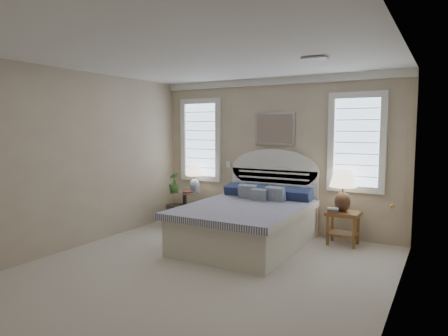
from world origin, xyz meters
TOP-DOWN VIEW (x-y plane):
  - floor at (0.00, 0.00)m, footprint 4.50×5.00m
  - ceiling at (0.00, 0.00)m, footprint 4.50×5.00m
  - wall_back at (0.00, 2.50)m, footprint 4.50×0.02m
  - wall_left at (-2.25, 0.00)m, footprint 0.02×5.00m
  - wall_right at (2.25, 0.00)m, footprint 0.02×5.00m
  - crown_molding at (0.00, 2.46)m, footprint 4.50×0.08m
  - hvac_vent at (1.20, 0.80)m, footprint 0.30×0.20m
  - switch_plate at (-0.95, 2.48)m, footprint 0.08×0.01m
  - window_left at (-1.55, 2.48)m, footprint 0.90×0.06m
  - window_right at (1.40, 2.48)m, footprint 0.90×0.06m
  - painting at (0.00, 2.46)m, footprint 0.74×0.04m
  - closet_door at (2.23, 1.20)m, footprint 0.02×1.80m
  - bed at (0.00, 1.46)m, footprint 1.72×2.28m
  - side_table_left at (-1.65, 2.05)m, footprint 0.56×0.56m
  - nightstand_right at (1.30, 2.15)m, footprint 0.50×0.40m
  - floor_pot at (-1.71, 1.90)m, footprint 0.47×0.47m
  - lamp_left at (-1.53, 2.20)m, footprint 0.34×0.34m
  - lamp_right at (1.28, 2.16)m, footprint 0.50×0.50m
  - potted_plant at (-1.78, 1.90)m, footprint 0.28×0.28m
  - books_left at (-1.53, 1.98)m, footprint 0.21×0.18m
  - books_right at (1.17, 2.00)m, footprint 0.22×0.19m

SIDE VIEW (x-z plane):
  - floor at x=0.00m, z-range -0.01..0.01m
  - floor_pot at x=-1.71m, z-range 0.00..0.39m
  - bed at x=0.00m, z-range -0.35..1.12m
  - nightstand_right at x=1.30m, z-range 0.12..0.65m
  - side_table_left at x=-1.65m, z-range 0.07..0.70m
  - books_right at x=1.17m, z-range 0.53..0.60m
  - books_left at x=-1.53m, z-range 0.63..0.65m
  - potted_plant at x=-1.78m, z-range 0.63..1.00m
  - lamp_right at x=1.28m, z-range 0.60..1.28m
  - lamp_left at x=-1.53m, z-range 0.69..1.20m
  - switch_plate at x=-0.95m, z-range 1.09..1.21m
  - closet_door at x=2.23m, z-range 0.00..2.40m
  - wall_back at x=0.00m, z-range 0.00..2.70m
  - wall_left at x=-2.25m, z-range 0.00..2.70m
  - wall_right at x=2.25m, z-range 0.00..2.70m
  - window_left at x=-1.55m, z-range 0.80..2.40m
  - window_right at x=1.40m, z-range 0.80..2.40m
  - painting at x=0.00m, z-range 1.53..2.11m
  - crown_molding at x=0.00m, z-range 2.58..2.70m
  - hvac_vent at x=1.20m, z-range 2.67..2.69m
  - ceiling at x=0.00m, z-range 2.70..2.71m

